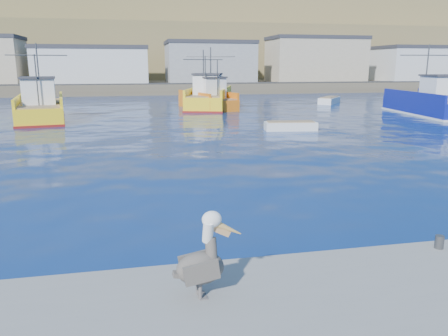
% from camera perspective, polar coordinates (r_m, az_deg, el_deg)
% --- Properties ---
extents(ground, '(260.00, 260.00, 0.00)m').
position_cam_1_polar(ground, '(12.80, 5.57, -7.54)').
color(ground, '#061E4E').
rests_on(ground, ground).
extents(dock_bollards, '(36.20, 0.20, 0.30)m').
position_cam_1_polar(dock_bollards, '(9.85, 15.01, -10.42)').
color(dock_bollards, '#4C4C4C').
rests_on(dock_bollards, dock).
extents(far_shore, '(200.00, 81.00, 24.00)m').
position_cam_1_polar(far_shore, '(120.75, -10.34, 15.17)').
color(far_shore, brown).
rests_on(far_shore, ground).
extents(trawler_yellow_a, '(5.15, 11.15, 6.44)m').
position_cam_1_polar(trawler_yellow_a, '(40.27, -22.78, 7.23)').
color(trawler_yellow_a, yellow).
rests_on(trawler_yellow_a, ground).
extents(trawler_yellow_b, '(7.11, 12.05, 6.53)m').
position_cam_1_polar(trawler_yellow_b, '(48.03, -1.93, 9.10)').
color(trawler_yellow_b, yellow).
rests_on(trawler_yellow_b, ground).
extents(trawler_blue, '(5.49, 11.81, 6.53)m').
position_cam_1_polar(trawler_blue, '(45.49, 25.47, 7.60)').
color(trawler_blue, navy).
rests_on(trawler_blue, ground).
extents(boat_orange, '(5.34, 9.25, 6.13)m').
position_cam_1_polar(boat_orange, '(47.04, -2.09, 9.01)').
color(boat_orange, orange).
rests_on(boat_orange, ground).
extents(skiff_mid, '(3.80, 1.77, 0.80)m').
position_cam_1_polar(skiff_mid, '(31.64, 8.68, 5.35)').
color(skiff_mid, silver).
rests_on(skiff_mid, ground).
extents(skiff_far, '(4.14, 4.55, 0.99)m').
position_cam_1_polar(skiff_far, '(55.11, 13.59, 8.52)').
color(skiff_far, silver).
rests_on(skiff_far, ground).
extents(pelican, '(1.28, 0.58, 1.58)m').
position_cam_1_polar(pelican, '(7.86, -2.80, -12.02)').
color(pelican, '#595451').
rests_on(pelican, dock).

